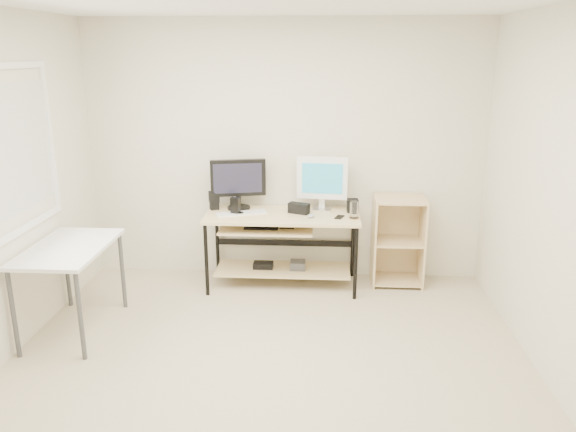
# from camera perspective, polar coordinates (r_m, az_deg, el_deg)

# --- Properties ---
(room) EXTENTS (4.01, 4.01, 2.62)m
(room) POSITION_cam_1_polar(r_m,az_deg,el_deg) (3.79, -4.42, 1.68)
(room) COLOR #BDAE91
(room) RESTS_ON ground
(desk) EXTENTS (1.50, 0.65, 0.75)m
(desk) POSITION_cam_1_polar(r_m,az_deg,el_deg) (5.55, -0.83, -1.87)
(desk) COLOR beige
(desk) RESTS_ON ground
(side_table) EXTENTS (0.60, 1.00, 0.75)m
(side_table) POSITION_cam_1_polar(r_m,az_deg,el_deg) (4.94, -21.38, -3.77)
(side_table) COLOR white
(side_table) RESTS_ON ground
(shelf_unit) EXTENTS (0.50, 0.40, 0.90)m
(shelf_unit) POSITION_cam_1_polar(r_m,az_deg,el_deg) (5.76, 11.05, -2.38)
(shelf_unit) COLOR beige
(shelf_unit) RESTS_ON ground
(black_monitor) EXTENTS (0.55, 0.23, 0.50)m
(black_monitor) POSITION_cam_1_polar(r_m,az_deg,el_deg) (5.61, -5.09, 3.57)
(black_monitor) COLOR black
(black_monitor) RESTS_ON desk
(white_imac) EXTENTS (0.50, 0.16, 0.54)m
(white_imac) POSITION_cam_1_polar(r_m,az_deg,el_deg) (5.56, 3.50, 3.72)
(white_imac) COLOR silver
(white_imac) RESTS_ON desk
(keyboard) EXTENTS (0.51, 0.30, 0.02)m
(keyboard) POSITION_cam_1_polar(r_m,az_deg,el_deg) (5.49, -4.73, 0.28)
(keyboard) COLOR white
(keyboard) RESTS_ON desk
(mouse) EXTENTS (0.09, 0.11, 0.03)m
(mouse) POSITION_cam_1_polar(r_m,az_deg,el_deg) (5.37, 2.34, 0.03)
(mouse) COLOR #B0B0B5
(mouse) RESTS_ON desk
(center_speaker) EXTENTS (0.22, 0.16, 0.10)m
(center_speaker) POSITION_cam_1_polar(r_m,az_deg,el_deg) (5.49, 1.11, 0.79)
(center_speaker) COLOR black
(center_speaker) RESTS_ON desk
(speaker_left) EXTENTS (0.12, 0.12, 0.18)m
(speaker_left) POSITION_cam_1_polar(r_m,az_deg,el_deg) (5.66, -7.52, 1.62)
(speaker_left) COLOR black
(speaker_left) RESTS_ON desk
(speaker_right) EXTENTS (0.11, 0.11, 0.13)m
(speaker_right) POSITION_cam_1_polar(r_m,az_deg,el_deg) (5.57, 6.58, 1.06)
(speaker_right) COLOR black
(speaker_right) RESTS_ON desk
(audio_controller) EXTENTS (0.10, 0.08, 0.17)m
(audio_controller) POSITION_cam_1_polar(r_m,az_deg,el_deg) (5.46, -5.37, 1.00)
(audio_controller) COLOR black
(audio_controller) RESTS_ON desk
(volume_puck) EXTENTS (0.08, 0.08, 0.02)m
(volume_puck) POSITION_cam_1_polar(r_m,az_deg,el_deg) (5.47, -4.83, 0.26)
(volume_puck) COLOR black
(volume_puck) RESTS_ON desk
(smartphone) EXTENTS (0.10, 0.14, 0.01)m
(smartphone) POSITION_cam_1_polar(r_m,az_deg,el_deg) (5.38, 5.25, -0.10)
(smartphone) COLOR black
(smartphone) RESTS_ON desk
(coaster) EXTENTS (0.14, 0.14, 0.01)m
(coaster) POSITION_cam_1_polar(r_m,az_deg,el_deg) (5.37, 6.70, -0.20)
(coaster) COLOR olive
(coaster) RESTS_ON desk
(drinking_glass) EXTENTS (0.11, 0.11, 0.16)m
(drinking_glass) POSITION_cam_1_polar(r_m,az_deg,el_deg) (5.35, 6.73, 0.65)
(drinking_glass) COLOR white
(drinking_glass) RESTS_ON coaster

